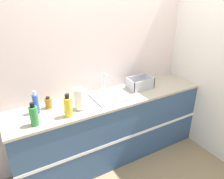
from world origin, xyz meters
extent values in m
plane|color=#937A56|center=(0.00, 0.00, 0.00)|extent=(12.00, 12.00, 0.00)
cube|color=silver|center=(0.00, 0.58, 1.30)|extent=(4.95, 0.06, 2.60)
cube|color=silver|center=(1.30, 0.28, 1.30)|extent=(0.06, 2.55, 2.60)
cube|color=#33517A|center=(0.00, 0.28, 0.45)|extent=(2.55, 0.55, 0.90)
cube|color=white|center=(0.00, 0.00, 0.45)|extent=(2.55, 0.01, 0.04)
cube|color=#B2A893|center=(0.00, 0.28, 0.91)|extent=(2.57, 0.58, 0.03)
cube|color=silver|center=(0.00, 0.28, 0.94)|extent=(0.46, 0.39, 0.02)
cylinder|color=silver|center=(0.00, 0.46, 1.07)|extent=(0.02, 0.02, 0.24)
cylinder|color=silver|center=(0.00, 0.39, 1.19)|extent=(0.02, 0.13, 0.02)
cylinder|color=#4C4C51|center=(-0.45, 0.20, 0.93)|extent=(0.09, 0.09, 0.01)
cylinder|color=white|center=(-0.45, 0.20, 1.06)|extent=(0.12, 0.12, 0.24)
cube|color=#B7BABF|center=(0.48, 0.33, 0.93)|extent=(0.34, 0.22, 0.01)
cube|color=#B7BABF|center=(0.48, 0.23, 1.01)|extent=(0.34, 0.01, 0.14)
cube|color=#B7BABF|center=(0.48, 0.43, 1.01)|extent=(0.34, 0.01, 0.14)
cube|color=#B7BABF|center=(0.32, 0.33, 1.01)|extent=(0.01, 0.22, 0.14)
cube|color=#B7BABF|center=(0.65, 0.33, 1.01)|extent=(0.01, 0.22, 0.14)
cylinder|color=yellow|center=(-0.62, 0.11, 1.04)|extent=(0.08, 0.08, 0.22)
cylinder|color=black|center=(-0.62, 0.11, 1.17)|extent=(0.05, 0.05, 0.05)
cylinder|color=#2D56B7|center=(-0.90, 0.35, 1.04)|extent=(0.06, 0.06, 0.22)
cylinder|color=silver|center=(-0.90, 0.35, 1.17)|extent=(0.03, 0.03, 0.05)
cylinder|color=#2D8C3D|center=(-0.97, 0.12, 1.03)|extent=(0.08, 0.08, 0.20)
cylinder|color=black|center=(-0.97, 0.12, 1.15)|extent=(0.05, 0.05, 0.04)
cylinder|color=#B26B19|center=(-0.76, 0.39, 0.99)|extent=(0.08, 0.08, 0.12)
cylinder|color=black|center=(-0.76, 0.39, 1.06)|extent=(0.04, 0.04, 0.03)
camera|label=1|loc=(-1.21, -1.88, 2.18)|focal=35.00mm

